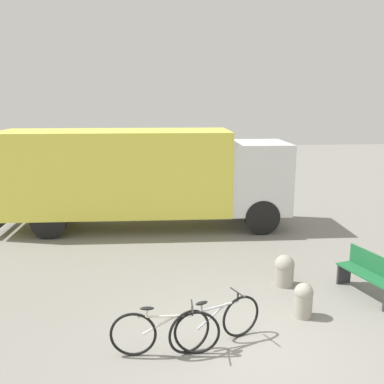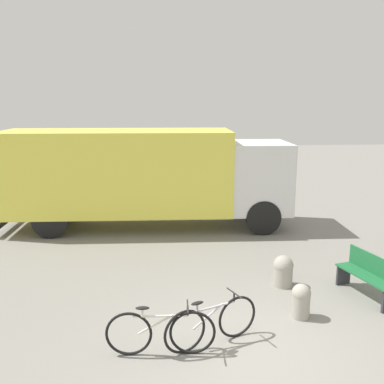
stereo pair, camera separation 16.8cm
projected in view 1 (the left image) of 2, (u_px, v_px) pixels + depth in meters
name	position (u px, v px, depth m)	size (l,w,h in m)	color
ground_plane	(245.00, 348.00, 6.99)	(60.00, 60.00, 0.00)	gray
delivery_truck	(142.00, 174.00, 13.20)	(8.89, 2.47, 3.04)	#EAE04C
park_bench	(369.00, 274.00, 8.76)	(0.75, 1.48, 0.88)	#1E6638
bicycle_near	(165.00, 332.00, 6.73)	(1.75, 0.44, 0.84)	black
bicycle_middle	(216.00, 323.00, 7.01)	(1.62, 0.75, 0.84)	black
bollard_near_bench	(303.00, 299.00, 7.93)	(0.35, 0.35, 0.66)	#9E998C
bollard_far_bench	(284.00, 270.00, 9.28)	(0.43, 0.43, 0.69)	#9E998C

